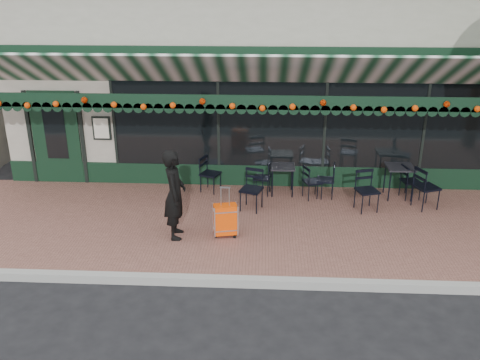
# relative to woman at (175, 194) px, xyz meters

# --- Properties ---
(ground) EXTENTS (80.00, 80.00, 0.00)m
(ground) POSITION_rel_woman_xyz_m (1.57, -1.32, -1.00)
(ground) COLOR black
(ground) RESTS_ON ground
(sidewalk) EXTENTS (18.00, 4.00, 0.15)m
(sidewalk) POSITION_rel_woman_xyz_m (1.57, 0.68, -0.92)
(sidewalk) COLOR brown
(sidewalk) RESTS_ON ground
(curb) EXTENTS (18.00, 0.16, 0.15)m
(curb) POSITION_rel_woman_xyz_m (1.57, -1.40, -0.92)
(curb) COLOR #9E9E99
(curb) RESTS_ON ground
(restaurant_building) EXTENTS (12.00, 9.60, 4.50)m
(restaurant_building) POSITION_rel_woman_xyz_m (1.57, 6.52, 1.27)
(restaurant_building) COLOR gray
(restaurant_building) RESTS_ON ground
(woman) EXTENTS (0.46, 0.65, 1.70)m
(woman) POSITION_rel_woman_xyz_m (0.00, 0.00, 0.00)
(woman) COLOR black
(woman) RESTS_ON sidewalk
(suitcase) EXTENTS (0.47, 0.33, 0.99)m
(suitcase) POSITION_rel_woman_xyz_m (0.92, 0.05, -0.52)
(suitcase) COLOR #FF4A08
(suitcase) RESTS_ON sidewalk
(cafe_table_a) EXTENTS (0.59, 0.59, 0.73)m
(cafe_table_a) POSITION_rel_woman_xyz_m (4.60, 2.12, -0.19)
(cafe_table_a) COLOR black
(cafe_table_a) RESTS_ON sidewalk
(cafe_table_b) EXTENTS (0.54, 0.54, 0.66)m
(cafe_table_b) POSITION_rel_woman_xyz_m (2.04, 2.19, -0.25)
(cafe_table_b) COLOR black
(cafe_table_b) RESTS_ON sidewalk
(chair_a_left) EXTENTS (0.44, 0.44, 0.79)m
(chair_a_left) POSITION_rel_woman_xyz_m (2.99, 2.05, -0.45)
(chair_a_left) COLOR black
(chair_a_left) RESTS_ON sidewalk
(chair_a_right) EXTENTS (0.46, 0.46, 0.78)m
(chair_a_right) POSITION_rel_woman_xyz_m (4.85, 2.08, -0.46)
(chair_a_right) COLOR black
(chair_a_right) RESTS_ON sidewalk
(chair_a_front) EXTENTS (0.54, 0.54, 0.87)m
(chair_a_front) POSITION_rel_woman_xyz_m (3.77, 1.37, -0.42)
(chair_a_front) COLOR black
(chair_a_front) RESTS_ON sidewalk
(chair_a_extra) EXTENTS (0.59, 0.59, 0.91)m
(chair_a_extra) POSITION_rel_woman_xyz_m (5.04, 1.56, -0.39)
(chair_a_extra) COLOR black
(chair_a_extra) RESTS_ON sidewalk
(chair_b_left) EXTENTS (0.43, 0.43, 0.76)m
(chair_b_left) POSITION_rel_woman_xyz_m (1.58, 2.14, -0.47)
(chair_b_left) COLOR black
(chair_b_left) RESTS_ON sidewalk
(chair_b_right) EXTENTS (0.49, 0.49, 0.76)m
(chair_b_right) POSITION_rel_woman_xyz_m (2.70, 1.96, -0.47)
(chair_b_right) COLOR black
(chair_b_right) RESTS_ON sidewalk
(chair_b_front) EXTENTS (0.55, 0.55, 0.88)m
(chair_b_front) POSITION_rel_woman_xyz_m (1.37, 1.29, -0.41)
(chair_b_front) COLOR black
(chair_b_front) RESTS_ON sidewalk
(chair_solo) EXTENTS (0.54, 0.54, 0.82)m
(chair_solo) POSITION_rel_woman_xyz_m (0.41, 2.25, -0.44)
(chair_solo) COLOR black
(chair_solo) RESTS_ON sidewalk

